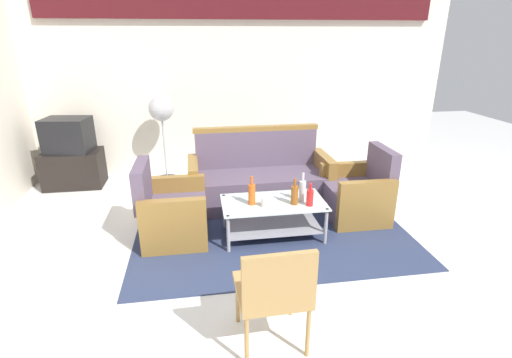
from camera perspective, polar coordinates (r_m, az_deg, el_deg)
The scene contains 16 objects.
ground_plane at distance 3.73m, azimuth 4.67°, elevation -13.11°, with size 14.00×14.00×0.00m, color white.
wall_back at distance 6.13m, azimuth -1.73°, elevation 15.17°, with size 6.52×0.19×2.80m.
rug at distance 4.40m, azimuth 2.12°, elevation -7.28°, with size 3.00×2.22×0.01m, color #2D3856.
couch at distance 4.91m, azimuth 0.55°, elevation -0.21°, with size 1.81×0.75×0.96m.
armchair_left at distance 4.18m, azimuth -12.54°, elevation -5.11°, with size 0.71×0.77×0.85m.
armchair_right at distance 4.70m, azimuth 14.99°, elevation -2.33°, with size 0.70×0.76×0.85m.
coffee_table at distance 4.12m, azimuth 2.58°, elevation -5.20°, with size 1.10×0.60×0.40m.
bottle_red at distance 3.98m, azimuth 8.09°, elevation -2.70°, with size 0.07×0.07×0.25m.
bottle_brown at distance 3.99m, azimuth 5.81°, elevation -2.32°, with size 0.08×0.08×0.29m.
bottle_clear at distance 4.07m, azimuth 6.99°, elevation -1.68°, with size 0.07×0.07×0.32m.
bottle_orange at distance 3.96m, azimuth -0.63°, elevation -2.23°, with size 0.07×0.07×0.31m.
cup at distance 3.94m, azimuth 1.36°, elevation -3.45°, with size 0.08×0.08×0.10m, color silver.
tv_stand at distance 6.11m, azimuth -25.66°, elevation 1.40°, with size 0.80×0.50×0.52m, color black.
television at distance 5.99m, azimuth -26.39°, elevation 5.93°, with size 0.66×0.52×0.48m.
pedestal_fan at distance 5.72m, azimuth -13.98°, elevation 9.49°, with size 0.36×0.36×1.27m.
wicker_chair at distance 2.63m, azimuth 2.78°, elevation -16.13°, with size 0.49×0.49×0.84m.
Camera 1 is at (-0.77, -3.00, 2.08)m, focal length 26.66 mm.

